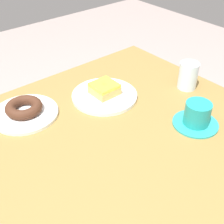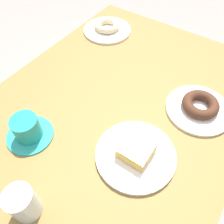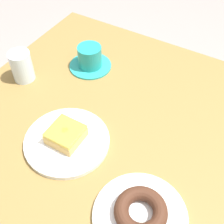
{
  "view_description": "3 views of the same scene",
  "coord_description": "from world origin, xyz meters",
  "px_view_note": "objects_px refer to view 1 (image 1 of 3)",
  "views": [
    {
      "loc": [
        -0.41,
        -0.56,
        1.38
      ],
      "look_at": [
        0.08,
        0.02,
        0.82
      ],
      "focal_mm": 48.19,
      "sensor_mm": 36.0,
      "label": 1
    },
    {
      "loc": [
        0.45,
        0.28,
        1.39
      ],
      "look_at": [
        0.07,
        0.02,
        0.81
      ],
      "focal_mm": 36.65,
      "sensor_mm": 36.0,
      "label": 2
    },
    {
      "loc": [
        -0.21,
        0.52,
        1.45
      ],
      "look_at": [
        0.09,
        0.01,
        0.8
      ],
      "focal_mm": 48.35,
      "sensor_mm": 36.0,
      "label": 3
    }
  ],
  "objects_px": {
    "donut_chocolate_ring": "(24,107)",
    "plate_glazed_square": "(105,96)",
    "donut_glazed_square": "(104,89)",
    "plate_chocolate_ring": "(25,114)",
    "coffee_cup": "(197,115)",
    "water_glass": "(188,76)"
  },
  "relations": [
    {
      "from": "donut_chocolate_ring",
      "to": "plate_glazed_square",
      "type": "xyz_separation_m",
      "value": [
        0.27,
        -0.09,
        -0.02
      ]
    },
    {
      "from": "donut_glazed_square",
      "to": "donut_chocolate_ring",
      "type": "bearing_deg",
      "value": 162.05
    },
    {
      "from": "plate_glazed_square",
      "to": "donut_glazed_square",
      "type": "distance_m",
      "value": 0.03
    },
    {
      "from": "plate_chocolate_ring",
      "to": "plate_glazed_square",
      "type": "relative_size",
      "value": 0.93
    },
    {
      "from": "donut_glazed_square",
      "to": "coffee_cup",
      "type": "relative_size",
      "value": 0.6
    },
    {
      "from": "plate_chocolate_ring",
      "to": "coffee_cup",
      "type": "relative_size",
      "value": 1.5
    },
    {
      "from": "plate_glazed_square",
      "to": "plate_chocolate_ring",
      "type": "bearing_deg",
      "value": 162.05
    },
    {
      "from": "coffee_cup",
      "to": "donut_glazed_square",
      "type": "bearing_deg",
      "value": 112.02
    },
    {
      "from": "donut_chocolate_ring",
      "to": "water_glass",
      "type": "height_order",
      "value": "water_glass"
    },
    {
      "from": "donut_chocolate_ring",
      "to": "donut_glazed_square",
      "type": "bearing_deg",
      "value": -17.95
    },
    {
      "from": "coffee_cup",
      "to": "plate_chocolate_ring",
      "type": "bearing_deg",
      "value": 134.88
    },
    {
      "from": "donut_glazed_square",
      "to": "coffee_cup",
      "type": "bearing_deg",
      "value": -67.98
    },
    {
      "from": "water_glass",
      "to": "coffee_cup",
      "type": "bearing_deg",
      "value": -134.0
    },
    {
      "from": "plate_chocolate_ring",
      "to": "water_glass",
      "type": "bearing_deg",
      "value": -22.96
    },
    {
      "from": "plate_chocolate_ring",
      "to": "plate_glazed_square",
      "type": "distance_m",
      "value": 0.28
    },
    {
      "from": "plate_chocolate_ring",
      "to": "donut_glazed_square",
      "type": "distance_m",
      "value": 0.29
    },
    {
      "from": "donut_chocolate_ring",
      "to": "coffee_cup",
      "type": "xyz_separation_m",
      "value": [
        0.4,
        -0.4,
        0.0
      ]
    },
    {
      "from": "donut_chocolate_ring",
      "to": "donut_glazed_square",
      "type": "relative_size",
      "value": 1.4
    },
    {
      "from": "water_glass",
      "to": "coffee_cup",
      "type": "relative_size",
      "value": 0.69
    },
    {
      "from": "water_glass",
      "to": "donut_glazed_square",
      "type": "bearing_deg",
      "value": 152.56
    },
    {
      "from": "donut_chocolate_ring",
      "to": "donut_glazed_square",
      "type": "distance_m",
      "value": 0.28
    },
    {
      "from": "plate_chocolate_ring",
      "to": "donut_glazed_square",
      "type": "xyz_separation_m",
      "value": [
        0.27,
        -0.09,
        0.03
      ]
    }
  ]
}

